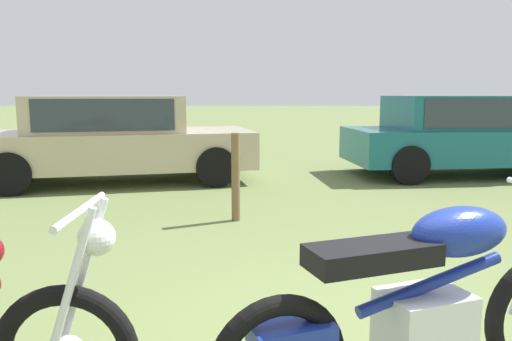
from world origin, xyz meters
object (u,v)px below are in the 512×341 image
(car_beige, at_px, (114,134))
(fence_post_wooden, at_px, (236,177))
(motorcycle_blue, at_px, (426,305))
(car_teal, at_px, (459,131))

(car_beige, relative_size, fence_post_wooden, 4.60)
(motorcycle_blue, relative_size, fence_post_wooden, 1.95)
(motorcycle_blue, relative_size, car_teal, 0.48)
(car_teal, height_order, fence_post_wooden, car_teal)
(motorcycle_blue, bearing_deg, fence_post_wooden, 86.46)
(car_teal, xyz_separation_m, fence_post_wooden, (-3.88, -3.30, -0.28))
(car_beige, bearing_deg, car_teal, -6.61)
(car_teal, bearing_deg, fence_post_wooden, -145.69)
(motorcycle_blue, distance_m, car_teal, 7.35)
(motorcycle_blue, bearing_deg, car_beige, 97.32)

